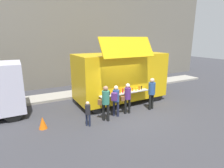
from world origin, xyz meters
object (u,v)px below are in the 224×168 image
(food_truck_main, at_px, (121,76))
(trash_bin, at_px, (146,80))
(traffic_cone_orange, at_px, (43,123))
(customer_mid_with_backpack, at_px, (116,98))
(customer_front_ordering, at_px, (127,96))
(customer_extra_browsing, at_px, (152,91))
(child_near_queue, at_px, (88,111))
(customer_rear_waiting, at_px, (105,100))

(food_truck_main, xyz_separation_m, trash_bin, (3.94, 2.32, -1.13))
(traffic_cone_orange, xyz_separation_m, customer_mid_with_backpack, (3.47, -0.40, 0.72))
(customer_front_ordering, bearing_deg, customer_extra_browsing, -82.65)
(child_near_queue, bearing_deg, traffic_cone_orange, 122.20)
(trash_bin, distance_m, customer_front_ordering, 6.27)
(food_truck_main, distance_m, customer_rear_waiting, 3.02)
(customer_front_ordering, height_order, customer_rear_waiting, customer_rear_waiting)
(customer_mid_with_backpack, xyz_separation_m, customer_extra_browsing, (2.23, -0.09, 0.08))
(customer_front_ordering, distance_m, customer_rear_waiting, 1.40)
(customer_extra_browsing, distance_m, child_near_queue, 3.87)
(food_truck_main, distance_m, traffic_cone_orange, 5.29)
(customer_mid_with_backpack, relative_size, customer_extra_browsing, 0.90)
(food_truck_main, height_order, customer_mid_with_backpack, food_truck_main)
(customer_extra_browsing, relative_size, child_near_queue, 1.52)
(child_near_queue, bearing_deg, customer_rear_waiting, -28.99)
(food_truck_main, xyz_separation_m, customer_front_ordering, (-0.70, -1.87, -0.66))
(trash_bin, xyz_separation_m, customer_mid_with_backpack, (-5.35, -4.23, 0.48))
(customer_mid_with_backpack, height_order, child_near_queue, customer_mid_with_backpack)
(traffic_cone_orange, xyz_separation_m, trash_bin, (8.82, 3.83, 0.23))
(traffic_cone_orange, relative_size, trash_bin, 0.54)
(customer_mid_with_backpack, bearing_deg, customer_extra_browsing, -44.25)
(food_truck_main, height_order, child_near_queue, food_truck_main)
(child_near_queue, bearing_deg, food_truck_main, -0.31)
(trash_bin, height_order, customer_rear_waiting, customer_rear_waiting)
(trash_bin, distance_m, customer_mid_with_backpack, 6.84)
(customer_rear_waiting, bearing_deg, customer_mid_with_backpack, -25.00)
(food_truck_main, xyz_separation_m, customer_rear_waiting, (-2.08, -2.10, -0.60))
(customer_front_ordering, xyz_separation_m, customer_extra_browsing, (1.52, -0.13, 0.10))
(trash_bin, relative_size, child_near_queue, 0.86)
(customer_front_ordering, xyz_separation_m, child_near_queue, (-2.33, -0.35, -0.27))
(food_truck_main, height_order, trash_bin, food_truck_main)
(food_truck_main, relative_size, customer_extra_browsing, 3.08)
(customer_mid_with_backpack, distance_m, child_near_queue, 1.67)
(traffic_cone_orange, height_order, customer_front_ordering, customer_front_ordering)
(trash_bin, distance_m, customer_extra_browsing, 5.36)
(customer_mid_with_backpack, height_order, customer_rear_waiting, customer_rear_waiting)
(traffic_cone_orange, distance_m, child_near_queue, 2.04)
(food_truck_main, bearing_deg, child_near_queue, -144.76)
(traffic_cone_orange, distance_m, customer_extra_browsing, 5.78)
(traffic_cone_orange, xyz_separation_m, child_near_queue, (1.86, -0.72, 0.43))
(customer_front_ordering, height_order, child_near_queue, customer_front_ordering)
(customer_mid_with_backpack, bearing_deg, food_truck_main, 11.63)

